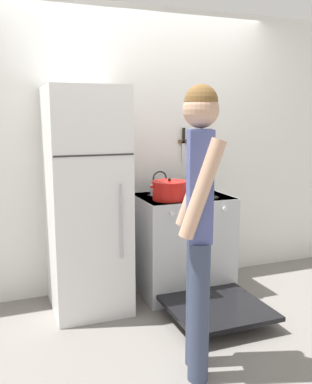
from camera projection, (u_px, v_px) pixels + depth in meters
name	position (u px, v px, depth m)	size (l,w,h in m)	color
ground_plane	(140.00, 282.00, 4.14)	(14.00, 14.00, 0.00)	slate
wall_back	(138.00, 150.00, 3.95)	(10.00, 0.06, 2.55)	silver
refrigerator	(87.00, 201.00, 3.48)	(0.61, 0.69, 1.82)	white
stove_range	(184.00, 245.00, 3.85)	(0.81, 1.34, 0.89)	silver
dutch_oven_pot	(169.00, 190.00, 3.61)	(0.34, 0.30, 0.19)	red
tea_kettle	(160.00, 188.00, 3.85)	(0.22, 0.18, 0.22)	silver
utensil_jar	(196.00, 186.00, 3.99)	(0.11, 0.11, 0.27)	silver
person	(199.00, 216.00, 2.53)	(0.37, 0.42, 1.77)	#38425B
wall_knife_strip	(197.00, 141.00, 4.09)	(0.38, 0.03, 0.36)	brown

